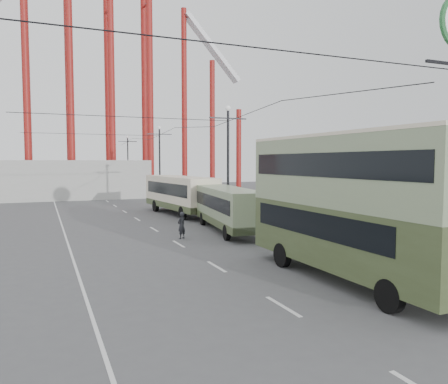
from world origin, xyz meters
name	(u,v)px	position (x,y,z in m)	size (l,w,h in m)	color
ground	(279,287)	(0.00, 0.00, 0.00)	(160.00, 160.00, 0.00)	#4D4D4F
road_markings	(145,223)	(-0.86, 19.70, 0.01)	(12.52, 120.00, 0.01)	silver
lamp_post_mid	(228,164)	(5.60, 18.00, 4.68)	(3.20, 0.44, 9.32)	black
lamp_post_far	(160,163)	(5.60, 40.00, 4.68)	(3.20, 0.44, 9.32)	black
lamp_post_distant	(128,162)	(5.60, 62.00, 4.68)	(3.20, 0.44, 9.32)	black
roller_coaster	(79,43)	(-2.49, 56.89, 22.92)	(52.95, 5.00, 55.48)	maroon
fairground_shed	(61,179)	(-6.00, 47.00, 2.50)	(22.00, 10.00, 5.00)	#AAAAA5
double_decker_bus	(350,199)	(3.05, -0.31, 3.33)	(2.88, 11.09, 5.95)	#394424
single_decker_green	(228,207)	(3.61, 13.39, 1.69)	(3.77, 10.79, 2.99)	gray
single_decker_cream	(180,193)	(3.35, 23.91, 1.95)	(3.86, 11.37, 3.47)	beige
pedestrian	(182,225)	(-0.31, 11.63, 0.85)	(0.62, 0.41, 1.70)	#222227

